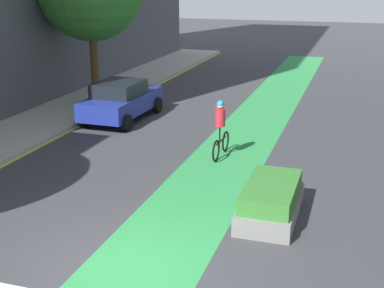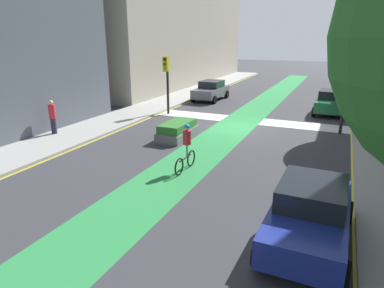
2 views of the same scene
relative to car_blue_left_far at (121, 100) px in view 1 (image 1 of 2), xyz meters
The scene contains 5 objects.
ground_plane 11.50m from the car_blue_left_far, 65.03° to the right, with size 120.00×120.00×0.00m, color #38383D.
bike_lane_paint 11.65m from the car_blue_left_far, 63.47° to the right, with size 2.40×60.00×0.01m, color #2D8C47.
car_blue_left_far is the anchor object (origin of this frame).
cyclist_in_lane 5.88m from the car_blue_left_far, 33.21° to the right, with size 0.32×1.73×1.86m.
median_planter 10.09m from the car_blue_left_far, 44.53° to the right, with size 1.28×2.64×0.85m.
Camera 1 is at (4.11, -8.31, 5.55)m, focal length 49.66 mm.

